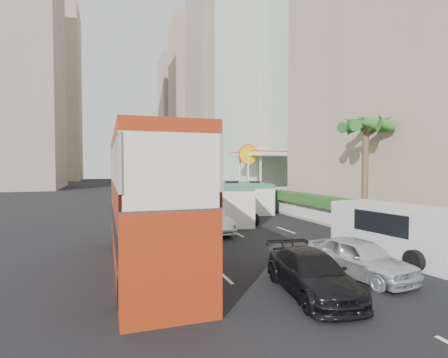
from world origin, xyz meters
name	(u,v)px	position (x,y,z in m)	size (l,w,h in m)	color
ground_plane	(284,253)	(0.00, 0.00, 0.00)	(200.00, 200.00, 0.00)	black
double_decker_bus	(147,201)	(-6.00, 0.00, 2.53)	(2.50, 11.00, 5.06)	#9E2B11
car_silver_lane_a	(208,233)	(-1.88, 5.74, 0.00)	(1.62, 4.65, 1.53)	silver
car_silver_lane_b	(359,277)	(0.87, -3.82, 0.00)	(1.62, 4.04, 1.38)	silver
car_black	(312,294)	(-1.61, -4.68, 0.00)	(1.78, 4.37, 1.27)	black
van_asset	(206,208)	(1.26, 17.56, 0.00)	(2.42, 5.26, 1.46)	silver
minibus_near	(231,202)	(0.80, 9.15, 1.36)	(2.04, 6.12, 2.71)	silver
minibus_far	(255,197)	(4.55, 13.68, 1.23)	(1.86, 5.57, 2.47)	silver
panel_van_near	(398,231)	(4.23, -2.14, 1.11)	(2.22, 5.54, 2.22)	silver
panel_van_far	(221,193)	(3.83, 20.62, 1.07)	(2.14, 5.35, 2.14)	silver
sidewalk	(251,198)	(9.00, 25.00, 0.09)	(6.00, 120.00, 0.18)	#99968C
kerb_wall	(270,202)	(6.20, 14.00, 0.68)	(0.30, 44.00, 1.00)	silver
hedge	(270,193)	(6.20, 14.00, 1.53)	(1.10, 44.00, 0.70)	#2D6626
palm_tree	(365,174)	(7.80, 4.00, 3.38)	(0.36, 0.36, 6.40)	brown
shell_station	(265,176)	(10.00, 23.00, 2.75)	(6.50, 8.00, 5.50)	silver
tower_mid	(229,68)	(18.00, 58.00, 25.00)	(16.00, 16.00, 50.00)	#A1917F
tower_far_a	(197,102)	(17.00, 82.00, 22.00)	(14.00, 14.00, 44.00)	tan
tower_far_b	(181,119)	(17.00, 104.00, 20.00)	(14.00, 14.00, 40.00)	#A1917F
tower_left_a	(2,35)	(-24.00, 55.00, 26.00)	(18.00, 18.00, 52.00)	#A1917F
tower_left_b	(48,94)	(-22.00, 90.00, 23.00)	(16.00, 16.00, 46.00)	tan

